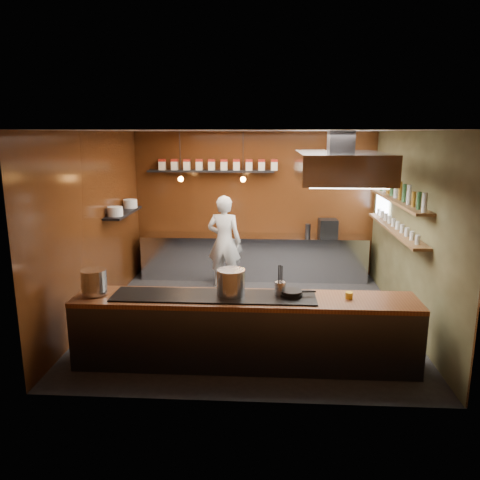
# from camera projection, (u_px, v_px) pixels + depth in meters

# --- Properties ---
(floor) EXTENTS (5.00, 5.00, 0.00)m
(floor) POSITION_uv_depth(u_px,v_px,m) (250.00, 317.00, 7.72)
(floor) COLOR black
(floor) RESTS_ON ground
(back_wall) EXTENTS (5.00, 0.00, 5.00)m
(back_wall) POSITION_uv_depth(u_px,v_px,m) (254.00, 204.00, 9.82)
(back_wall) COLOR #361709
(back_wall) RESTS_ON ground
(left_wall) EXTENTS (0.00, 5.00, 5.00)m
(left_wall) POSITION_uv_depth(u_px,v_px,m) (95.00, 226.00, 7.53)
(left_wall) COLOR #361709
(left_wall) RESTS_ON ground
(right_wall) EXTENTS (0.00, 5.00, 5.00)m
(right_wall) POSITION_uv_depth(u_px,v_px,m) (411.00, 230.00, 7.24)
(right_wall) COLOR #424025
(right_wall) RESTS_ON ground
(ceiling) EXTENTS (5.00, 5.00, 0.00)m
(ceiling) POSITION_uv_depth(u_px,v_px,m) (250.00, 131.00, 7.05)
(ceiling) COLOR silver
(ceiling) RESTS_ON back_wall
(window_pane) EXTENTS (0.00, 1.00, 1.00)m
(window_pane) POSITION_uv_depth(u_px,v_px,m) (383.00, 191.00, 8.81)
(window_pane) COLOR white
(window_pane) RESTS_ON right_wall
(prep_counter) EXTENTS (4.60, 0.65, 0.90)m
(prep_counter) POSITION_uv_depth(u_px,v_px,m) (254.00, 257.00, 9.73)
(prep_counter) COLOR silver
(prep_counter) RESTS_ON floor
(pass_counter) EXTENTS (4.40, 0.72, 0.94)m
(pass_counter) POSITION_uv_depth(u_px,v_px,m) (245.00, 330.00, 6.06)
(pass_counter) COLOR #38383D
(pass_counter) RESTS_ON floor
(tin_shelf) EXTENTS (2.60, 0.26, 0.04)m
(tin_shelf) POSITION_uv_depth(u_px,v_px,m) (211.00, 171.00, 9.58)
(tin_shelf) COLOR black
(tin_shelf) RESTS_ON back_wall
(plate_shelf) EXTENTS (0.30, 1.40, 0.04)m
(plate_shelf) POSITION_uv_depth(u_px,v_px,m) (123.00, 213.00, 8.48)
(plate_shelf) COLOR black
(plate_shelf) RESTS_ON left_wall
(bottle_shelf_upper) EXTENTS (0.26, 2.80, 0.04)m
(bottle_shelf_upper) POSITION_uv_depth(u_px,v_px,m) (397.00, 200.00, 7.45)
(bottle_shelf_upper) COLOR brown
(bottle_shelf_upper) RESTS_ON right_wall
(bottle_shelf_lower) EXTENTS (0.26, 2.80, 0.04)m
(bottle_shelf_lower) POSITION_uv_depth(u_px,v_px,m) (395.00, 229.00, 7.56)
(bottle_shelf_lower) COLOR brown
(bottle_shelf_lower) RESTS_ON right_wall
(extractor_hood) EXTENTS (1.20, 2.00, 0.72)m
(extractor_hood) POSITION_uv_depth(u_px,v_px,m) (340.00, 166.00, 6.70)
(extractor_hood) COLOR #38383D
(extractor_hood) RESTS_ON ceiling
(pendant_left) EXTENTS (0.10, 0.10, 0.95)m
(pendant_left) POSITION_uv_depth(u_px,v_px,m) (181.00, 176.00, 8.98)
(pendant_left) COLOR black
(pendant_left) RESTS_ON ceiling
(pendant_right) EXTENTS (0.10, 0.10, 0.95)m
(pendant_right) POSITION_uv_depth(u_px,v_px,m) (243.00, 177.00, 8.91)
(pendant_right) COLOR black
(pendant_right) RESTS_ON ceiling
(storage_tins) EXTENTS (2.43, 0.13, 0.22)m
(storage_tins) POSITION_uv_depth(u_px,v_px,m) (218.00, 165.00, 9.54)
(storage_tins) COLOR beige
(storage_tins) RESTS_ON tin_shelf
(plate_stacks) EXTENTS (0.26, 1.16, 0.16)m
(plate_stacks) POSITION_uv_depth(u_px,v_px,m) (123.00, 207.00, 8.46)
(plate_stacks) COLOR silver
(plate_stacks) RESTS_ON plate_shelf
(bottles) EXTENTS (0.06, 2.66, 0.24)m
(bottles) POSITION_uv_depth(u_px,v_px,m) (398.00, 191.00, 7.42)
(bottles) COLOR silver
(bottles) RESTS_ON bottle_shelf_upper
(wine_glasses) EXTENTS (0.07, 2.37, 0.13)m
(wine_glasses) POSITION_uv_depth(u_px,v_px,m) (395.00, 224.00, 7.54)
(wine_glasses) COLOR silver
(wine_glasses) RESTS_ON bottle_shelf_lower
(stockpot_large) EXTENTS (0.39, 0.39, 0.32)m
(stockpot_large) POSITION_uv_depth(u_px,v_px,m) (94.00, 282.00, 6.01)
(stockpot_large) COLOR silver
(stockpot_large) RESTS_ON pass_counter
(stockpot_small) EXTENTS (0.37, 0.37, 0.34)m
(stockpot_small) POSITION_uv_depth(u_px,v_px,m) (231.00, 282.00, 5.95)
(stockpot_small) COLOR #B1B3B8
(stockpot_small) RESTS_ON pass_counter
(utensil_crock) EXTENTS (0.18, 0.18, 0.18)m
(utensil_crock) POSITION_uv_depth(u_px,v_px,m) (280.00, 289.00, 5.96)
(utensil_crock) COLOR #BABDC2
(utensil_crock) RESTS_ON pass_counter
(frying_pan) EXTENTS (0.46, 0.29, 0.07)m
(frying_pan) POSITION_uv_depth(u_px,v_px,m) (291.00, 293.00, 5.95)
(frying_pan) COLOR black
(frying_pan) RESTS_ON pass_counter
(butter_jar) EXTENTS (0.12, 0.12, 0.08)m
(butter_jar) POSITION_uv_depth(u_px,v_px,m) (349.00, 295.00, 5.90)
(butter_jar) COLOR yellow
(butter_jar) RESTS_ON pass_counter
(espresso_machine) EXTENTS (0.38, 0.36, 0.36)m
(espresso_machine) POSITION_uv_depth(u_px,v_px,m) (328.00, 228.00, 9.49)
(espresso_machine) COLOR black
(espresso_machine) RESTS_ON prep_counter
(chef) EXTENTS (0.72, 0.53, 1.81)m
(chef) POSITION_uv_depth(u_px,v_px,m) (224.00, 242.00, 9.08)
(chef) COLOR white
(chef) RESTS_ON floor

